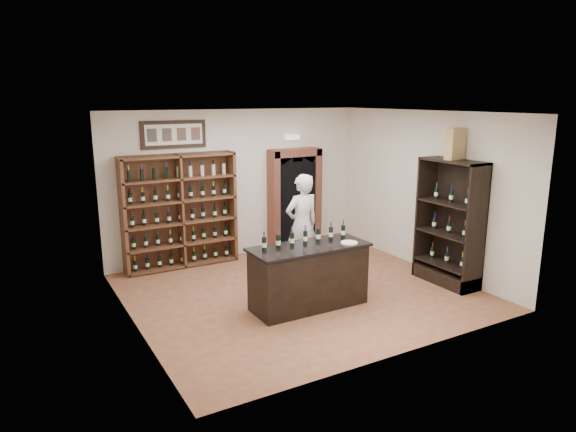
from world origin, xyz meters
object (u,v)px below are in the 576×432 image
object	(u,v)px
wine_shelf	(180,211)
wine_crate	(455,144)
counter_bottle_0	(264,244)
side_cabinet	(449,242)
shopkeeper	(302,225)
tasting_counter	(309,277)

from	to	relation	value
wine_shelf	wine_crate	bearing A→B (deg)	-40.13
counter_bottle_0	wine_crate	bearing A→B (deg)	-6.53
counter_bottle_0	side_cabinet	bearing A→B (deg)	-6.81
counter_bottle_0	wine_crate	distance (m)	3.71
counter_bottle_0	shopkeeper	distance (m)	1.90
tasting_counter	counter_bottle_0	distance (m)	0.95
wine_shelf	side_cabinet	xyz separation A→B (m)	(3.82, -3.23, -0.35)
wine_shelf	shopkeeper	xyz separation A→B (m)	(1.80, -1.57, -0.16)
wine_shelf	side_cabinet	bearing A→B (deg)	-40.21
wine_shelf	tasting_counter	distance (m)	3.19
tasting_counter	side_cabinet	bearing A→B (deg)	-6.28
wine_shelf	counter_bottle_0	world-z (taller)	wine_shelf
tasting_counter	side_cabinet	world-z (taller)	side_cabinet
wine_shelf	shopkeeper	bearing A→B (deg)	-41.05
counter_bottle_0	side_cabinet	size ratio (longest dim) A/B	0.14
counter_bottle_0	wine_crate	size ratio (longest dim) A/B	0.57
wine_shelf	shopkeeper	size ratio (longest dim) A/B	1.17
tasting_counter	side_cabinet	size ratio (longest dim) A/B	0.85
wine_shelf	tasting_counter	bearing A→B (deg)	-69.44
tasting_counter	wine_crate	xyz separation A→B (m)	(2.71, -0.28, 1.97)
tasting_counter	wine_crate	world-z (taller)	wine_crate
wine_crate	counter_bottle_0	bearing A→B (deg)	165.85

